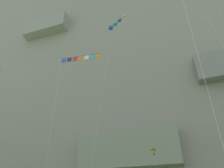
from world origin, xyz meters
TOP-DOWN VIEW (x-y plane):
  - cliff_face at (-0.01, 54.14)m, footprint 180.00×26.78m
  - kite_windsock_mid_left at (3.67, 22.61)m, footprint 4.39×2.49m
  - kite_delta_mid_right at (5.86, 33.26)m, footprint 1.29×3.72m
  - kite_banner_mid_center at (1.12, 18.97)m, footprint 4.23×1.72m

SIDE VIEW (x-z plane):
  - kite_delta_mid_right at x=5.86m, z-range 5.01..16.21m
  - kite_banner_mid_center at x=1.12m, z-range 7.91..25.65m
  - kite_windsock_mid_left at x=3.67m, z-range 12.33..37.80m
  - cliff_face at x=-0.01m, z-range -0.02..83.50m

